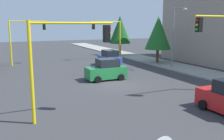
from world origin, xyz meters
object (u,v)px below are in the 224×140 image
traffic_signal_far_left (109,32)px  car_blue (109,59)px  tree_roadside_far (120,30)px  traffic_signal_near_right (67,50)px  traffic_signal_near_left (223,39)px  tree_roadside_mid (158,33)px  traffic_signal_far_right (25,33)px  car_green (106,70)px  street_lamp_curbside (175,31)px

traffic_signal_far_left → car_blue: traffic_signal_far_left is taller
traffic_signal_far_left → tree_roadside_far: tree_roadside_far is taller
traffic_signal_near_right → tree_roadside_far: bearing=147.8°
traffic_signal_near_left → tree_roadside_far: tree_roadside_far is taller
tree_roadside_mid → car_blue: bearing=-99.5°
traffic_signal_near_right → tree_roadside_mid: size_ratio=0.87×
traffic_signal_far_right → traffic_signal_near_right: bearing=0.1°
traffic_signal_far_right → tree_roadside_far: tree_roadside_far is taller
tree_roadside_far → car_green: 18.86m
traffic_signal_near_right → tree_roadside_mid: (-14.00, 15.64, 0.22)m
car_green → traffic_signal_far_right: bearing=-154.3°
traffic_signal_near_left → car_green: bearing=-144.8°
traffic_signal_near_right → car_blue: (-15.07, 9.22, -2.88)m
traffic_signal_far_right → car_blue: bearing=62.0°
traffic_signal_far_left → street_lamp_curbside: bearing=18.7°
traffic_signal_near_left → car_blue: 15.55m
traffic_signal_far_right → car_green: traffic_signal_far_right is taller
tree_roadside_mid → car_blue: (-1.07, -6.42, -3.10)m
car_green → car_blue: size_ratio=0.96×
street_lamp_curbside → tree_roadside_mid: 4.48m
traffic_signal_far_right → street_lamp_curbside: street_lamp_curbside is taller
traffic_signal_far_left → tree_roadside_far: size_ratio=0.87×
tree_roadside_mid → car_blue: 7.21m
traffic_signal_far_left → car_blue: (4.93, -2.11, -3.08)m
traffic_signal_near_right → tree_roadside_mid: bearing=131.8°
traffic_signal_far_left → tree_roadside_mid: (6.00, 4.31, 0.03)m
tree_roadside_mid → tree_roadside_far: size_ratio=0.95×
traffic_signal_near_right → car_green: 10.25m
traffic_signal_near_left → street_lamp_curbside: 10.23m
traffic_signal_far_right → street_lamp_curbside: (10.39, 14.89, 0.37)m
street_lamp_curbside → car_green: 9.89m
tree_roadside_mid → car_green: bearing=-58.8°
street_lamp_curbside → traffic_signal_near_left: bearing=-19.9°
car_blue → car_green: bearing=-26.4°
car_green → car_blue: (-7.07, 3.51, 0.00)m
traffic_signal_far_right → car_blue: size_ratio=1.45×
street_lamp_curbside → tree_roadside_far: bearing=178.8°
traffic_signal_near_left → car_blue: bearing=-171.9°
traffic_signal_near_right → traffic_signal_far_left: size_ratio=0.95×
tree_roadside_far → car_blue: bearing=-33.5°
traffic_signal_near_right → tree_roadside_mid: 20.99m
traffic_signal_far_left → traffic_signal_far_right: same height
street_lamp_curbside → tree_roadside_far: street_lamp_curbside is taller
traffic_signal_far_left → traffic_signal_near_left: 20.00m
traffic_signal_near_right → car_blue: traffic_signal_near_right is taller
tree_roadside_far → car_blue: tree_roadside_far is taller
tree_roadside_far → tree_roadside_mid: bearing=2.9°
traffic_signal_far_left → traffic_signal_far_right: (0.00, -11.37, -0.00)m
street_lamp_curbside → tree_roadside_mid: size_ratio=1.14×
traffic_signal_near_left → car_green: traffic_signal_near_left is taller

